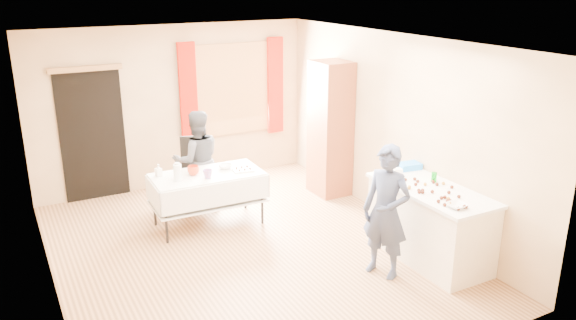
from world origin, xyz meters
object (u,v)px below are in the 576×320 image
counter (429,223)px  party_table (208,194)px  cabinet (330,129)px  girl (386,212)px  chair (196,183)px  woman (197,160)px

counter → party_table: bearing=133.0°
cabinet → girl: cabinet is taller
chair → woman: 0.50m
cabinet → woman: 2.10m
cabinet → woman: cabinet is taller
counter → woman: (-1.94, 2.81, 0.29)m
cabinet → girl: bearing=-108.4°
party_table → woman: woman is taller
counter → woman: 3.43m
counter → girl: girl is taller
cabinet → party_table: 2.23m
cabinet → party_table: bearing=-173.3°
counter → woman: bearing=124.6°
counter → girl: 0.80m
party_table → counter: bearing=-45.5°
counter → girl: size_ratio=1.04×
party_table → chair: bearing=83.7°
party_table → woman: 0.71m
counter → party_table: 2.98m
counter → woman: size_ratio=1.09×
party_table → girl: bearing=-58.3°
girl → counter: bearing=70.8°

